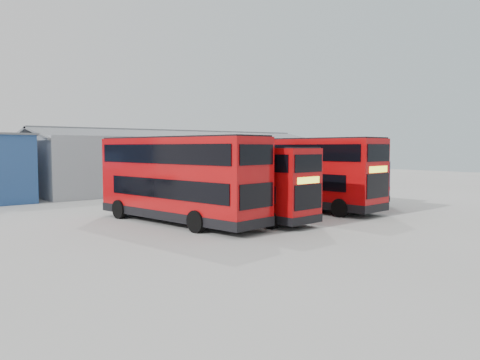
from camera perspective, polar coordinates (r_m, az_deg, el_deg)
ground_plane at (r=28.35m, az=0.87°, el=-4.29°), size 120.00×120.00×0.00m
maintenance_shed at (r=48.98m, az=-7.16°, el=2.23°), size 30.50×12.00×5.89m
double_decker_left at (r=25.23m, az=-7.46°, el=-0.05°), size 4.11×11.26×4.66m
double_decker_centre at (r=26.48m, az=0.16°, el=-0.43°), size 2.93×9.83×4.11m
double_decker_right at (r=31.14m, az=7.68°, el=0.73°), size 3.44×11.24×4.69m
single_decker_blue at (r=35.95m, az=8.86°, el=-0.10°), size 3.20×11.62×3.12m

